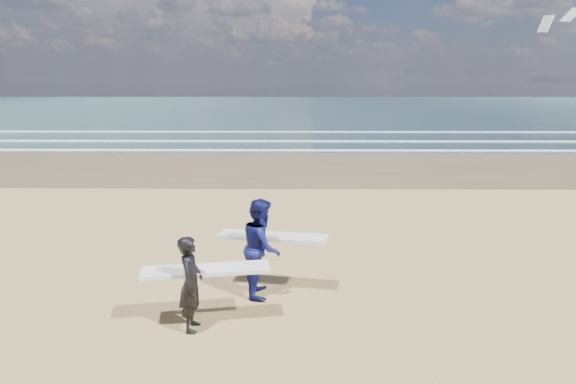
{
  "coord_description": "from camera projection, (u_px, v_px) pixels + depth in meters",
  "views": [
    {
      "loc": [
        1.83,
        -7.5,
        4.14
      ],
      "look_at": [
        1.65,
        6.0,
        1.19
      ],
      "focal_mm": 32.0,
      "sensor_mm": 36.0,
      "label": 1
    }
  ],
  "objects": [
    {
      "name": "surfer_far",
      "position": [
        262.0,
        246.0,
        9.99
      ],
      "size": [
        2.26,
        1.27,
        1.93
      ],
      "color": "#0D124B",
      "rests_on": "ground"
    },
    {
      "name": "surfer_near",
      "position": [
        194.0,
        281.0,
        8.6
      ],
      "size": [
        2.26,
        1.1,
        1.64
      ],
      "color": "black",
      "rests_on": "ground"
    },
    {
      "name": "foam_breakers",
      "position": [
        557.0,
        141.0,
        35.42
      ],
      "size": [
        220.0,
        11.7,
        0.05
      ],
      "color": "white",
      "rests_on": "ground"
    },
    {
      "name": "ocean",
      "position": [
        414.0,
        108.0,
        78.31
      ],
      "size": [
        220.0,
        100.0,
        0.02
      ],
      "primitive_type": "cube",
      "color": "#172C34",
      "rests_on": "ground"
    }
  ]
}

